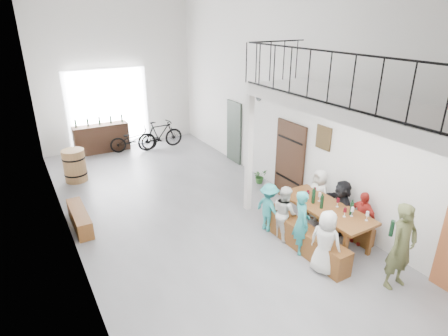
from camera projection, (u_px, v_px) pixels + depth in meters
floor at (193, 213)px, 9.19m from camera, size 12.00×12.00×0.00m
room_walls at (188, 65)px, 7.82m from camera, size 12.00×12.00×12.00m
gateway_portal at (109, 110)px, 13.21m from camera, size 2.80×0.08×2.80m
right_wall_decor at (337, 150)px, 8.28m from camera, size 0.07×8.28×5.07m
balcony at (369, 112)px, 6.47m from camera, size 1.52×5.62×4.00m
tasting_table at (326, 210)px, 7.90m from camera, size 0.90×2.12×0.79m
bench_inner at (304, 238)px, 7.70m from camera, size 0.38×2.28×0.52m
bench_wall at (338, 222)px, 8.42m from camera, size 0.32×1.78×0.41m
tableware at (328, 201)px, 7.81m from camera, size 0.48×1.40×0.35m
side_bench at (80, 218)px, 8.56m from camera, size 0.32×1.47×0.41m
oak_barrel at (75, 166)px, 10.81m from camera, size 0.65×0.65×0.95m
serving_counter at (102, 138)px, 13.13m from camera, size 1.85×0.53×0.97m
counter_bottles at (99, 121)px, 12.90m from camera, size 1.61×0.14×0.28m
guest_left_a at (325, 242)px, 6.91m from camera, size 0.58×0.72×1.27m
guest_left_b at (301, 222)px, 7.48m from camera, size 0.50×0.59×1.37m
guest_left_c at (285, 212)px, 8.01m from camera, size 0.52×0.64×1.21m
guest_left_d at (269, 207)px, 8.29m from camera, size 0.51×0.78×1.13m
guest_right_a at (361, 218)px, 7.83m from camera, size 0.34×0.72×1.19m
guest_right_b at (341, 207)px, 8.21m from camera, size 0.81×1.20×1.24m
guest_right_c at (318, 194)px, 8.79m from camera, size 0.42×0.62×1.23m
host_standing at (402, 247)px, 6.47m from camera, size 0.60×0.40×1.62m
potted_plant at (260, 176)px, 10.76m from camera, size 0.39×0.34×0.42m
bicycle_near at (133, 140)px, 13.19m from camera, size 1.70×0.89×0.85m
bicycle_far at (160, 135)px, 13.43m from camera, size 1.72×0.54×1.02m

